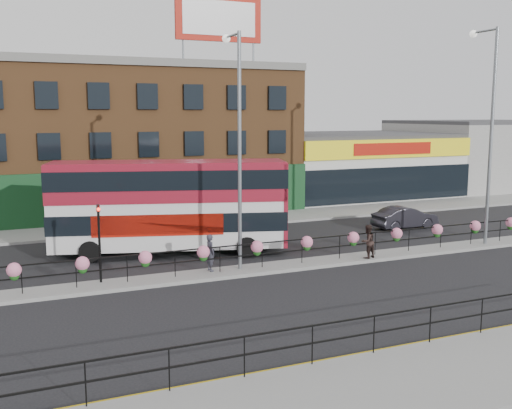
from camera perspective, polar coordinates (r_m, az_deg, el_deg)
name	(u,v)px	position (r m, az deg, el deg)	size (l,w,h in m)	color
ground	(282,268)	(27.30, 2.52, -6.07)	(120.00, 120.00, 0.00)	black
south_pavement	(475,369)	(17.85, 20.17, -14.50)	(60.00, 4.00, 0.15)	gray
north_pavement	(200,223)	(38.18, -5.38, -1.73)	(60.00, 4.00, 0.15)	gray
median	(282,266)	(27.28, 2.52, -5.92)	(60.00, 1.60, 0.15)	gray
yellow_line_inner	(421,342)	(19.46, 15.40, -12.52)	(60.00, 0.10, 0.01)	gold
yellow_line_outer	(424,344)	(19.33, 15.74, -12.68)	(60.00, 0.10, 0.01)	gold
brick_building	(111,139)	(44.38, -13.64, 6.08)	(25.00, 12.21, 10.30)	brown
supermarket	(349,164)	(51.79, 8.87, 3.81)	(15.00, 12.25, 5.30)	silver
warehouse_east	(481,154)	(60.98, 20.68, 4.54)	(14.50, 12.00, 6.30)	gray
billboard	(219,19)	(41.67, -3.56, 17.26)	(6.00, 0.29, 4.40)	#A51408
median_railing	(282,246)	(27.05, 2.53, -3.92)	(30.04, 0.56, 1.23)	black
south_railing	(374,326)	(17.70, 11.19, -11.24)	(20.04, 0.05, 1.12)	black
double_decker_bus	(170,198)	(29.74, -8.19, 0.66)	(11.74, 5.72, 4.63)	silver
car	(405,218)	(37.51, 14.01, -1.21)	(4.13, 1.53, 1.35)	#24232B
pedestrian_a	(210,253)	(26.12, -4.37, -4.59)	(0.43, 0.61, 1.62)	#2E2E38
pedestrian_b	(368,241)	(28.81, 10.58, -3.48)	(0.92, 0.79, 1.61)	black
lamp_column_west	(237,130)	(26.01, -1.80, 7.07)	(0.37, 1.80, 10.24)	slate
lamp_column_east	(488,117)	(33.37, 21.24, 7.74)	(0.40, 1.95, 11.12)	slate
traffic_light_median	(99,226)	(24.80, -14.74, -2.01)	(0.15, 0.28, 3.65)	black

